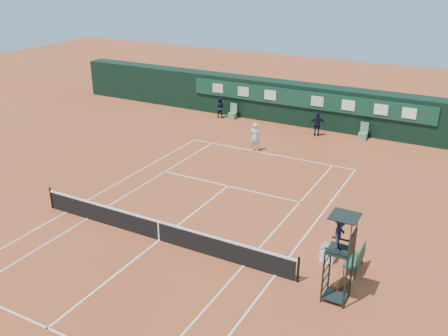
% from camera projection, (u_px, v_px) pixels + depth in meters
% --- Properties ---
extents(ground, '(90.00, 90.00, 0.00)m').
position_uv_depth(ground, '(159.00, 240.00, 21.78)').
color(ground, '#AB4E28').
rests_on(ground, ground).
extents(court_lines, '(11.05, 23.85, 0.01)m').
position_uv_depth(court_lines, '(159.00, 240.00, 21.77)').
color(court_lines, silver).
rests_on(court_lines, ground).
extents(tennis_net, '(12.90, 0.10, 1.10)m').
position_uv_depth(tennis_net, '(159.00, 230.00, 21.58)').
color(tennis_net, black).
rests_on(tennis_net, ground).
extents(back_wall, '(40.00, 1.65, 3.00)m').
position_uv_depth(back_wall, '(307.00, 105.00, 36.38)').
color(back_wall, black).
rests_on(back_wall, ground).
extents(linesman_chair_left, '(0.55, 0.50, 1.15)m').
position_uv_depth(linesman_chair_left, '(233.00, 114.00, 38.24)').
color(linesman_chair_left, '#558360').
rests_on(linesman_chair_left, ground).
extents(linesman_chair_right, '(0.55, 0.50, 1.15)m').
position_uv_depth(linesman_chair_right, '(363.00, 135.00, 33.85)').
color(linesman_chair_right, '#588762').
rests_on(linesman_chair_right, ground).
extents(umpire_chair, '(0.96, 0.95, 3.42)m').
position_uv_depth(umpire_chair, '(341.00, 240.00, 17.07)').
color(umpire_chair, black).
rests_on(umpire_chair, ground).
extents(player_bench, '(0.55, 1.20, 1.10)m').
position_uv_depth(player_bench, '(357.00, 258.00, 19.41)').
color(player_bench, '#194029').
rests_on(player_bench, ground).
extents(tennis_bag, '(0.62, 0.87, 0.30)m').
position_uv_depth(tennis_bag, '(341.00, 286.00, 18.51)').
color(tennis_bag, black).
rests_on(tennis_bag, ground).
extents(cooler, '(0.57, 0.57, 0.65)m').
position_uv_depth(cooler, '(328.00, 253.00, 20.23)').
color(cooler, white).
rests_on(cooler, ground).
extents(tennis_ball, '(0.08, 0.08, 0.08)m').
position_uv_depth(tennis_ball, '(209.00, 180.00, 27.66)').
color(tennis_ball, yellow).
rests_on(tennis_ball, ground).
extents(player, '(0.80, 0.67, 1.87)m').
position_uv_depth(player, '(255.00, 137.00, 31.53)').
color(player, silver).
rests_on(player, ground).
extents(ball_kid_left, '(0.86, 0.73, 1.57)m').
position_uv_depth(ball_kid_left, '(220.00, 108.00, 38.29)').
color(ball_kid_left, black).
rests_on(ball_kid_left, ground).
extents(ball_kid_right, '(1.06, 0.77, 1.68)m').
position_uv_depth(ball_kid_right, '(317.00, 124.00, 34.30)').
color(ball_kid_right, black).
rests_on(ball_kid_right, ground).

